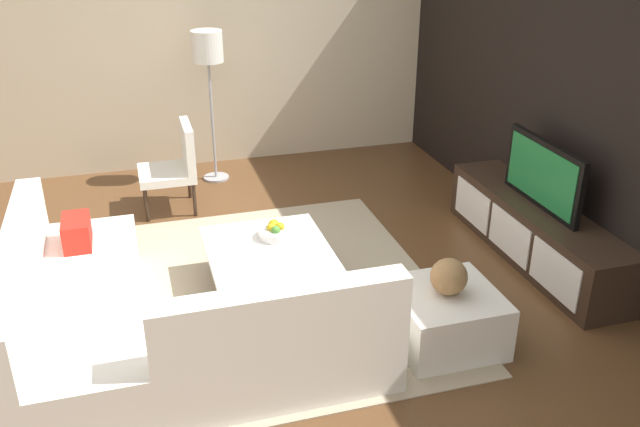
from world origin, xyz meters
name	(u,v)px	position (x,y,z in m)	size (l,w,h in m)	color
ground_plane	(260,299)	(0.00, 0.00, 0.00)	(14.00, 14.00, 0.00)	brown
feature_wall_back	(587,98)	(0.00, 2.70, 1.40)	(6.40, 0.12, 2.80)	black
side_wall_left	(214,41)	(-3.20, 0.20, 1.40)	(0.12, 5.20, 2.80)	beige
area_rug	(258,292)	(-0.10, 0.00, 0.01)	(3.00, 2.77, 0.01)	tan
media_console	(534,232)	(0.00, 2.40, 0.25)	(2.15, 0.49, 0.50)	#332319
television	(543,174)	(0.00, 2.40, 0.78)	(1.02, 0.06, 0.56)	black
sectional_couch	(149,321)	(0.50, -0.85, 0.29)	(2.27, 2.38, 0.84)	white
coffee_table	(269,269)	(-0.10, 0.10, 0.20)	(1.07, 0.94, 0.38)	#332319
accent_chair_near	(176,162)	(-1.92, -0.42, 0.49)	(0.54, 0.54, 0.87)	#332319
floor_lamp	(208,56)	(-2.60, 0.04, 1.36)	(0.32, 0.32, 1.62)	#A5A5AA
ottoman	(445,317)	(0.90, 1.13, 0.20)	(0.70, 0.70, 0.40)	white
fruit_bowl	(276,232)	(-0.28, 0.20, 0.43)	(0.28, 0.28, 0.13)	silver
decorative_ball	(449,277)	(0.90, 1.13, 0.53)	(0.25, 0.25, 0.25)	#997247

